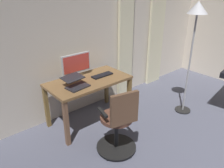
{
  "coord_description": "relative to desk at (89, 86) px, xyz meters",
  "views": [
    {
      "loc": [
        2.55,
        -0.0,
        2.17
      ],
      "look_at": [
        0.74,
        -2.11,
        0.9
      ],
      "focal_mm": 36.08,
      "sensor_mm": 36.0,
      "label": 1
    }
  ],
  "objects": [
    {
      "name": "back_room_partition",
      "position": [
        -0.71,
        -0.5,
        0.61
      ],
      "size": [
        5.5,
        0.1,
        2.51
      ],
      "primitive_type": "cube",
      "color": "beige",
      "rests_on": "ground"
    },
    {
      "name": "curtain_left_panel",
      "position": [
        -2.09,
        -0.39,
        0.47
      ],
      "size": [
        0.43,
        0.06,
        2.24
      ],
      "primitive_type": "cube",
      "color": "beige",
      "rests_on": "ground"
    },
    {
      "name": "curtain_right_panel",
      "position": [
        -1.17,
        -0.39,
        0.47
      ],
      "size": [
        0.35,
        0.06,
        2.24
      ],
      "primitive_type": "cube",
      "color": "beige",
      "rests_on": "ground"
    },
    {
      "name": "desk",
      "position": [
        0.0,
        0.0,
        0.0
      ],
      "size": [
        1.31,
        0.69,
        0.75
      ],
      "color": "brown",
      "rests_on": "ground"
    },
    {
      "name": "office_chair",
      "position": [
        0.16,
        0.89,
        -0.19
      ],
      "size": [
        0.56,
        0.56,
        0.97
      ],
      "rotation": [
        0.0,
        0.0,
        2.9
      ],
      "color": "black",
      "rests_on": "ground"
    },
    {
      "name": "computer_monitor",
      "position": [
        0.06,
        -0.23,
        0.32
      ],
      "size": [
        0.51,
        0.18,
        0.39
      ],
      "color": "#B7BCC1",
      "rests_on": "desk"
    },
    {
      "name": "computer_keyboard",
      "position": [
        -0.27,
        0.01,
        0.12
      ],
      "size": [
        0.37,
        0.12,
        0.02
      ],
      "primitive_type": "cube",
      "color": "black",
      "rests_on": "desk"
    },
    {
      "name": "laptop",
      "position": [
        0.28,
        0.08,
        0.16
      ],
      "size": [
        0.36,
        0.36,
        0.15
      ],
      "rotation": [
        0.0,
        0.0,
        0.12
      ],
      "color": "#232328",
      "rests_on": "desk"
    },
    {
      "name": "floor_lamp",
      "position": [
        -1.48,
        0.85,
        0.94
      ],
      "size": [
        0.31,
        0.31,
        1.91
      ],
      "color": "black",
      "rests_on": "ground"
    }
  ]
}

